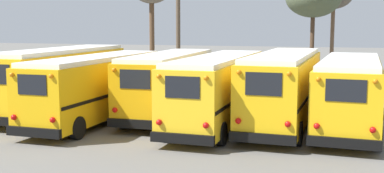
# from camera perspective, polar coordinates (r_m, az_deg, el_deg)

# --- Properties ---
(ground_plane) EXTENTS (160.00, 160.00, 0.00)m
(ground_plane) POSITION_cam_1_polar(r_m,az_deg,el_deg) (23.08, -0.03, -4.07)
(ground_plane) COLOR #66635E
(school_bus_0) EXTENTS (2.74, 10.45, 3.34)m
(school_bus_0) POSITION_cam_1_polar(r_m,az_deg,el_deg) (25.94, -15.19, 0.99)
(school_bus_0) COLOR yellow
(school_bus_0) RESTS_ON ground
(school_bus_1) EXTENTS (2.57, 10.32, 3.10)m
(school_bus_1) POSITION_cam_1_polar(r_m,az_deg,el_deg) (23.34, -11.02, 0.11)
(school_bus_1) COLOR #EAAA0F
(school_bus_1) RESTS_ON ground
(school_bus_2) EXTENTS (2.79, 9.60, 3.15)m
(school_bus_2) POSITION_cam_1_polar(r_m,az_deg,el_deg) (24.12, -2.63, 0.54)
(school_bus_2) COLOR #E5A00C
(school_bus_2) RESTS_ON ground
(school_bus_3) EXTENTS (2.61, 10.58, 3.15)m
(school_bus_3) POSITION_cam_1_polar(r_m,az_deg,el_deg) (22.06, 3.24, -0.12)
(school_bus_3) COLOR yellow
(school_bus_3) RESTS_ON ground
(school_bus_4) EXTENTS (2.80, 10.35, 3.30)m
(school_bus_4) POSITION_cam_1_polar(r_m,az_deg,el_deg) (22.25, 10.83, 0.03)
(school_bus_4) COLOR yellow
(school_bus_4) RESTS_ON ground
(school_bus_5) EXTENTS (3.01, 9.94, 3.11)m
(school_bus_5) POSITION_cam_1_polar(r_m,az_deg,el_deg) (22.10, 18.20, -0.51)
(school_bus_5) COLOR yellow
(school_bus_5) RESTS_ON ground
(utility_pole) EXTENTS (1.80, 0.33, 9.09)m
(utility_pole) POSITION_cam_1_polar(r_m,az_deg,el_deg) (36.78, -1.66, 7.50)
(utility_pole) COLOR brown
(utility_pole) RESTS_ON ground
(fence_line) EXTENTS (22.35, 0.06, 1.42)m
(fence_line) POSITION_cam_1_polar(r_m,az_deg,el_deg) (30.12, 4.17, 0.51)
(fence_line) COLOR #939399
(fence_line) RESTS_ON ground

